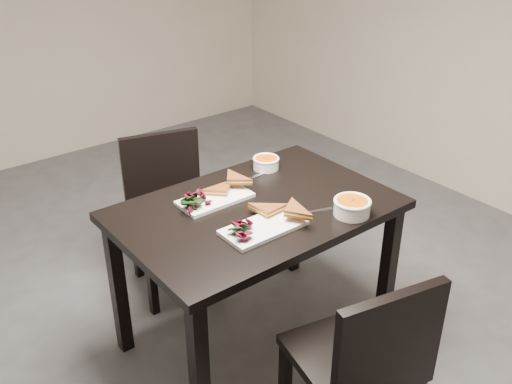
% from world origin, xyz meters
% --- Properties ---
extents(ground, '(5.00, 5.00, 0.00)m').
position_xyz_m(ground, '(0.00, 0.00, 0.00)').
color(ground, '#47474C').
rests_on(ground, ground).
extents(table, '(1.20, 0.80, 0.75)m').
position_xyz_m(table, '(0.36, -0.28, 0.65)').
color(table, black).
rests_on(table, ground).
extents(chair_near, '(0.50, 0.50, 0.85)m').
position_xyz_m(chair_near, '(0.26, -1.04, 0.48)').
color(chair_near, black).
rests_on(chair_near, ground).
extents(chair_far, '(0.52, 0.52, 0.85)m').
position_xyz_m(chair_far, '(0.30, 0.40, 0.48)').
color(chair_far, black).
rests_on(chair_far, ground).
extents(plate_near, '(0.35, 0.17, 0.02)m').
position_xyz_m(plate_near, '(0.26, -0.46, 0.76)').
color(plate_near, white).
rests_on(plate_near, table).
extents(sandwich_near, '(0.18, 0.14, 0.06)m').
position_xyz_m(sandwich_near, '(0.33, -0.44, 0.80)').
color(sandwich_near, brown).
rests_on(sandwich_near, plate_near).
extents(salad_near, '(0.11, 0.10, 0.05)m').
position_xyz_m(salad_near, '(0.16, -0.46, 0.79)').
color(salad_near, black).
rests_on(salad_near, plate_near).
extents(soup_bowl_near, '(0.16, 0.16, 0.07)m').
position_xyz_m(soup_bowl_near, '(0.63, -0.59, 0.79)').
color(soup_bowl_near, white).
rests_on(soup_bowl_near, table).
extents(cutlery_near, '(0.18, 0.07, 0.00)m').
position_xyz_m(cutlery_near, '(0.52, -0.48, 0.75)').
color(cutlery_near, silver).
rests_on(cutlery_near, table).
extents(plate_far, '(0.33, 0.16, 0.02)m').
position_xyz_m(plate_far, '(0.24, -0.13, 0.76)').
color(plate_far, white).
rests_on(plate_far, table).
extents(sandwich_far, '(0.20, 0.20, 0.05)m').
position_xyz_m(sandwich_far, '(0.31, -0.15, 0.79)').
color(sandwich_far, brown).
rests_on(sandwich_far, plate_far).
extents(salad_far, '(0.10, 0.09, 0.05)m').
position_xyz_m(salad_far, '(0.14, -0.13, 0.79)').
color(salad_far, black).
rests_on(salad_far, plate_far).
extents(soup_bowl_far, '(0.13, 0.13, 0.06)m').
position_xyz_m(soup_bowl_far, '(0.63, -0.01, 0.78)').
color(soup_bowl_far, white).
rests_on(soup_bowl_far, table).
extents(cutlery_far, '(0.18, 0.02, 0.00)m').
position_xyz_m(cutlery_far, '(0.50, -0.05, 0.75)').
color(cutlery_far, silver).
rests_on(cutlery_far, table).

